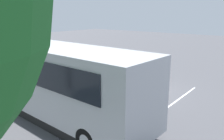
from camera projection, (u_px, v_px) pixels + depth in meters
ground_plane at (137, 90)px, 14.25m from camera, size 80.00×80.00×0.00m
tour_bus at (46, 79)px, 10.77m from camera, size 11.25×2.92×3.25m
spectator_far_left at (112, 86)px, 11.82m from camera, size 0.57×0.39×1.70m
spectator_left at (102, 82)px, 12.52m from camera, size 0.58×0.36×1.68m
spectator_centre at (89, 78)px, 13.27m from camera, size 0.58×0.35×1.72m
spectator_right at (76, 76)px, 13.61m from camera, size 0.57×0.33×1.70m
parked_motorcycle_silver at (67, 87)px, 13.28m from camera, size 2.04×0.63×0.99m
stunt_motorcycle at (127, 63)px, 17.34m from camera, size 2.02×0.86×1.55m
traffic_cone at (160, 79)px, 15.55m from camera, size 0.34×0.34×0.63m
bay_line_a at (180, 98)px, 12.92m from camera, size 0.15×4.77×0.01m
bay_line_b at (141, 89)px, 14.43m from camera, size 0.14×3.58×0.01m
bay_line_c at (110, 82)px, 15.95m from camera, size 0.14×4.03×0.01m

